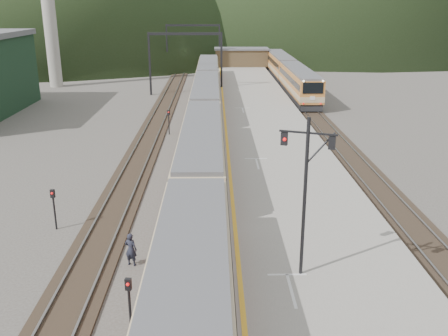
{
  "coord_description": "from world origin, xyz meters",
  "views": [
    {
      "loc": [
        0.87,
        -10.73,
        11.58
      ],
      "look_at": [
        1.43,
        18.09,
        2.0
      ],
      "focal_mm": 40.0,
      "sensor_mm": 36.0,
      "label": 1
    }
  ],
  "objects_px": {
    "worker": "(131,249)",
    "second_train": "(288,74)",
    "main_train": "(204,121)",
    "signal_mast": "(306,182)"
  },
  "relations": [
    {
      "from": "main_train",
      "to": "second_train",
      "type": "relative_size",
      "value": 2.09
    },
    {
      "from": "worker",
      "to": "signal_mast",
      "type": "bearing_deg",
      "value": 178.91
    },
    {
      "from": "signal_mast",
      "to": "worker",
      "type": "relative_size",
      "value": 4.08
    },
    {
      "from": "second_train",
      "to": "signal_mast",
      "type": "relative_size",
      "value": 5.64
    },
    {
      "from": "main_train",
      "to": "second_train",
      "type": "xyz_separation_m",
      "value": [
        11.5,
        30.1,
        -0.06
      ]
    },
    {
      "from": "worker",
      "to": "main_train",
      "type": "bearing_deg",
      "value": -79.69
    },
    {
      "from": "signal_mast",
      "to": "worker",
      "type": "distance_m",
      "value": 8.9
    },
    {
      "from": "worker",
      "to": "second_train",
      "type": "bearing_deg",
      "value": -87.39
    },
    {
      "from": "main_train",
      "to": "signal_mast",
      "type": "distance_m",
      "value": 24.41
    },
    {
      "from": "main_train",
      "to": "worker",
      "type": "bearing_deg",
      "value": -98.1
    }
  ]
}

